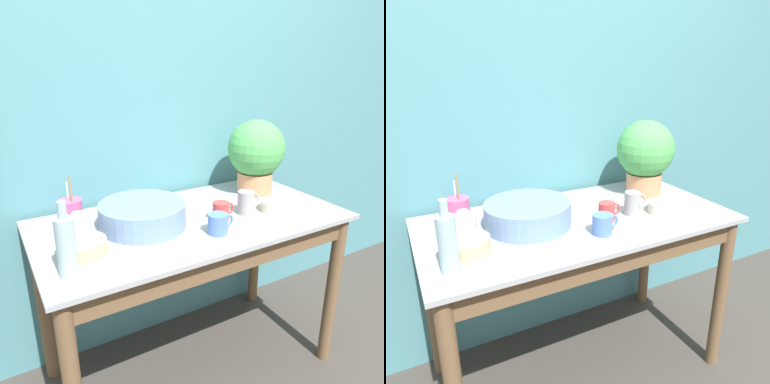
% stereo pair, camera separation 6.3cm
% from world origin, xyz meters
% --- Properties ---
extents(wall_back, '(6.00, 0.05, 2.40)m').
position_xyz_m(wall_back, '(0.00, 0.74, 1.20)').
color(wall_back, teal).
rests_on(wall_back, ground_plane).
extents(counter_table, '(1.34, 0.68, 0.81)m').
position_xyz_m(counter_table, '(0.00, 0.32, 0.65)').
color(counter_table, brown).
rests_on(counter_table, ground_plane).
extents(potted_plant, '(0.29, 0.29, 0.38)m').
position_xyz_m(potted_plant, '(0.45, 0.48, 1.02)').
color(potted_plant, tan).
rests_on(potted_plant, counter_table).
extents(bowl_wash_large, '(0.36, 0.36, 0.10)m').
position_xyz_m(bowl_wash_large, '(-0.22, 0.37, 0.86)').
color(bowl_wash_large, '#6684B2').
rests_on(bowl_wash_large, counter_table).
extents(bottle_tall, '(0.06, 0.06, 0.25)m').
position_xyz_m(bottle_tall, '(-0.57, 0.14, 0.92)').
color(bottle_tall, '#93B2BC').
rests_on(bottle_tall, counter_table).
extents(bottle_short, '(0.10, 0.10, 0.10)m').
position_xyz_m(bottle_short, '(-0.47, 0.40, 0.85)').
color(bottle_short, white).
rests_on(bottle_short, counter_table).
extents(mug_grey, '(0.11, 0.07, 0.10)m').
position_xyz_m(mug_grey, '(0.24, 0.27, 0.86)').
color(mug_grey, gray).
rests_on(mug_grey, counter_table).
extents(mug_blue, '(0.11, 0.08, 0.08)m').
position_xyz_m(mug_blue, '(0.01, 0.16, 0.85)').
color(mug_blue, '#4C70B7').
rests_on(mug_blue, counter_table).
extents(mug_red, '(0.10, 0.07, 0.08)m').
position_xyz_m(mug_red, '(0.10, 0.26, 0.85)').
color(mug_red, '#C63838').
rests_on(mug_red, counter_table).
extents(bowl_small_cream, '(0.14, 0.14, 0.05)m').
position_xyz_m(bowl_small_cream, '(0.38, 0.22, 0.83)').
color(bowl_small_cream, beige).
rests_on(bowl_small_cream, counter_table).
extents(bowl_small_tan, '(0.17, 0.17, 0.06)m').
position_xyz_m(bowl_small_tan, '(-0.49, 0.25, 0.84)').
color(bowl_small_tan, tan).
rests_on(bowl_small_tan, counter_table).
extents(utensil_cup, '(0.10, 0.10, 0.21)m').
position_xyz_m(utensil_cup, '(-0.46, 0.55, 0.86)').
color(utensil_cup, '#CC4C7F').
rests_on(utensil_cup, counter_table).
extents(tray_board, '(0.28, 0.14, 0.02)m').
position_xyz_m(tray_board, '(0.15, 0.49, 0.82)').
color(tray_board, beige).
rests_on(tray_board, counter_table).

